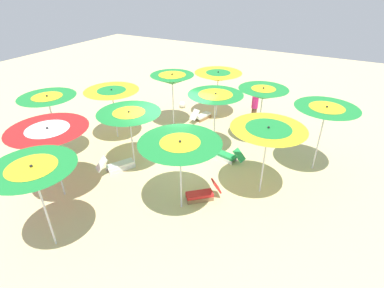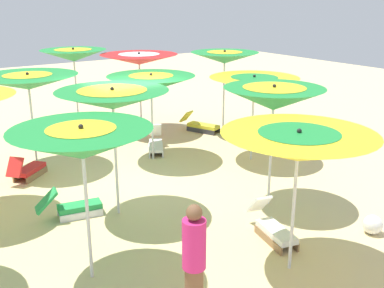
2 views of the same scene
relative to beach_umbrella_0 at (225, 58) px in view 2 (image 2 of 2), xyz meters
The scene contains 18 objects.
ground 4.88m from the beach_umbrella_0, 25.39° to the left, with size 39.05×39.05×0.04m, color beige.
beach_umbrella_0 is the anchor object (origin of this frame).
beach_umbrella_1 2.50m from the beach_umbrella_0, 38.92° to the right, with size 2.28×2.28×2.42m.
beach_umbrella_2 4.58m from the beach_umbrella_0, 42.71° to the right, with size 1.98×1.98×2.50m.
beach_umbrella_3 2.44m from the beach_umbrella_0, 68.96° to the left, with size 2.19×2.19×2.17m.
beach_umbrella_4 3.04m from the beach_umbrella_0, 15.49° to the left, with size 2.16×2.16×2.20m.
beach_umbrella_5 5.55m from the beach_umbrella_0, ahead, with size 2.28×2.28×2.32m.
beach_umbrella_6 5.04m from the beach_umbrella_0, 62.06° to the left, with size 1.90×1.90×2.43m.
beach_umbrella_7 5.91m from the beach_umbrella_0, 31.89° to the left, with size 2.02×2.02×2.46m.
beach_umbrella_9 7.33m from the beach_umbrella_0, 59.69° to the left, with size 2.20×2.20×2.23m.
beach_umbrella_10 7.91m from the beach_umbrella_0, 37.51° to the left, with size 1.94×1.94×2.35m.
lounger_0 6.73m from the beach_umbrella_0, 59.33° to the left, with size 0.61×1.29×0.65m.
lounger_1 6.74m from the beach_umbrella_0, 25.74° to the left, with size 1.24×0.56×0.61m.
lounger_2 2.20m from the beach_umbrella_0, 51.05° to the right, with size 0.82×1.32×0.57m.
lounger_3 6.29m from the beach_umbrella_0, ahead, with size 1.05×0.98×0.64m.
lounger_4 3.29m from the beach_umbrella_0, ahead, with size 0.97×1.34×0.66m.
beachgoer_0 8.61m from the beach_umbrella_0, 49.18° to the left, with size 0.30×0.30×1.60m.
beach_ball 6.93m from the beach_umbrella_0, 75.02° to the left, with size 0.34×0.34×0.34m, color white.
Camera 2 is at (4.53, 8.69, 3.98)m, focal length 43.17 mm.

